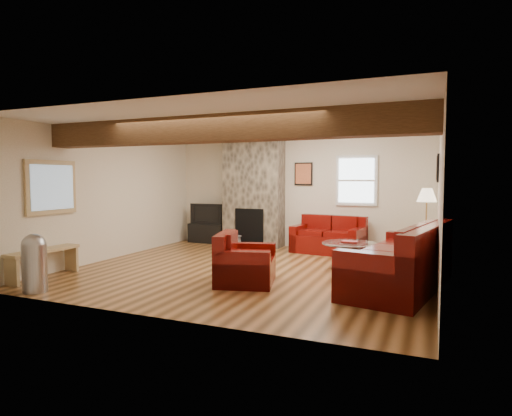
{
  "coord_description": "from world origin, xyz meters",
  "views": [
    {
      "loc": [
        2.92,
        -6.76,
        1.6
      ],
      "look_at": [
        -0.06,
        0.4,
        1.06
      ],
      "focal_mm": 30.0,
      "sensor_mm": 36.0,
      "label": 1
    }
  ],
  "objects": [
    {
      "name": "oak_beam",
      "position": [
        0.0,
        -1.25,
        2.31
      ],
      "size": [
        6.0,
        0.36,
        0.38
      ],
      "primitive_type": "cube",
      "color": "#372310",
      "rests_on": "room"
    },
    {
      "name": "artwork_right",
      "position": [
        2.96,
        0.3,
        1.75
      ],
      "size": [
        0.06,
        0.55,
        0.42
      ],
      "primitive_type": null,
      "color": "black",
      "rests_on": "room"
    },
    {
      "name": "sofa_three",
      "position": [
        2.48,
        -0.31,
        0.47
      ],
      "size": [
        1.48,
        2.59,
        0.94
      ],
      "primitive_type": null,
      "rotation": [
        0.0,
        0.0,
        -1.77
      ],
      "color": "#490505",
      "rests_on": "floor"
    },
    {
      "name": "television",
      "position": [
        -2.25,
        2.53,
        0.72
      ],
      "size": [
        0.87,
        0.11,
        0.5
      ],
      "primitive_type": "imported",
      "color": "black",
      "rests_on": "tv_cabinet"
    },
    {
      "name": "ceiling_dome",
      "position": [
        0.9,
        0.9,
        2.44
      ],
      "size": [
        0.4,
        0.4,
        0.18
      ],
      "primitive_type": null,
      "color": "white",
      "rests_on": "room"
    },
    {
      "name": "armchair_red",
      "position": [
        0.3,
        -0.88,
        0.38
      ],
      "size": [
        1.05,
        1.13,
        0.77
      ],
      "primitive_type": null,
      "rotation": [
        0.0,
        0.0,
        1.83
      ],
      "color": "#490505",
      "rests_on": "floor"
    },
    {
      "name": "floor_lamp",
      "position": [
        2.8,
        1.93,
        1.2
      ],
      "size": [
        0.36,
        0.36,
        1.41
      ],
      "color": "#AA8347",
      "rests_on": "floor"
    },
    {
      "name": "pedal_bin",
      "position": [
        -2.24,
        -2.48,
        0.41
      ],
      "size": [
        0.39,
        0.39,
        0.83
      ],
      "primitive_type": null,
      "rotation": [
        0.0,
        0.0,
        -0.22
      ],
      "color": "#9F9FA4",
      "rests_on": "floor"
    },
    {
      "name": "chimney_breast",
      "position": [
        -1.0,
        2.49,
        1.22
      ],
      "size": [
        1.4,
        0.67,
        2.5
      ],
      "color": "#39332C",
      "rests_on": "floor"
    },
    {
      "name": "back_window",
      "position": [
        1.35,
        2.71,
        1.55
      ],
      "size": [
        0.9,
        0.08,
        1.1
      ],
      "primitive_type": null,
      "color": "silver",
      "rests_on": "room"
    },
    {
      "name": "artwork_back",
      "position": [
        0.15,
        2.71,
        1.7
      ],
      "size": [
        0.42,
        0.06,
        0.52
      ],
      "primitive_type": null,
      "color": "black",
      "rests_on": "room"
    },
    {
      "name": "coal_bucket",
      "position": [
        -1.23,
        1.95,
        0.15
      ],
      "size": [
        0.32,
        0.32,
        0.3
      ],
      "primitive_type": null,
      "color": "slate",
      "rests_on": "floor"
    },
    {
      "name": "coffee_table",
      "position": [
        1.59,
        0.7,
        0.24
      ],
      "size": [
        0.97,
        0.97,
        0.51
      ],
      "color": "#412415",
      "rests_on": "floor"
    },
    {
      "name": "tv_cabinet",
      "position": [
        -2.25,
        2.53,
        0.24
      ],
      "size": [
        0.95,
        0.38,
        0.47
      ],
      "primitive_type": "cube",
      "color": "black",
      "rests_on": "floor"
    },
    {
      "name": "loveseat",
      "position": [
        0.86,
        2.23,
        0.39
      ],
      "size": [
        1.58,
        1.04,
        0.79
      ],
      "primitive_type": null,
      "rotation": [
        0.0,
        0.0,
        -0.13
      ],
      "color": "#490505",
      "rests_on": "floor"
    },
    {
      "name": "room",
      "position": [
        0.0,
        0.0,
        1.25
      ],
      "size": [
        8.0,
        8.0,
        8.0
      ],
      "color": "#543316",
      "rests_on": "ground"
    },
    {
      "name": "pine_bench",
      "position": [
        -2.83,
        -1.82,
        0.23
      ],
      "size": [
        0.29,
        1.23,
        0.46
      ],
      "primitive_type": null,
      "color": "tan",
      "rests_on": "floor"
    },
    {
      "name": "hatch_window",
      "position": [
        -2.96,
        -1.5,
        1.45
      ],
      "size": [
        0.08,
        1.0,
        0.9
      ],
      "primitive_type": null,
      "color": "tan",
      "rests_on": "room"
    }
  ]
}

